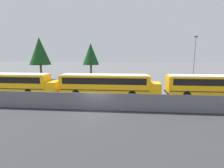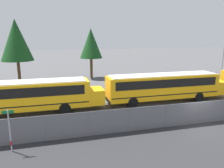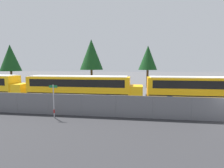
# 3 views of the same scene
# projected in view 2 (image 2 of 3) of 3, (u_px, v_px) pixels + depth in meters

# --- Properties ---
(ground_plane) EXTENTS (200.00, 200.00, 0.00)m
(ground_plane) POSITION_uv_depth(u_px,v_px,m) (197.00, 123.00, 18.05)
(ground_plane) COLOR #4C4C4F
(fence) EXTENTS (84.39, 0.07, 1.86)m
(fence) POSITION_uv_depth(u_px,v_px,m) (198.00, 113.00, 17.84)
(fence) COLOR #9EA0A5
(fence) RESTS_ON ground_plane
(school_bus_1) EXTENTS (13.91, 2.46, 3.05)m
(school_bus_1) POSITION_uv_depth(u_px,v_px,m) (24.00, 94.00, 19.94)
(school_bus_1) COLOR #EDA80F
(school_bus_1) RESTS_ON ground_plane
(school_bus_2) EXTENTS (13.91, 2.46, 3.05)m
(school_bus_2) POSITION_uv_depth(u_px,v_px,m) (165.00, 85.00, 23.70)
(school_bus_2) COLOR orange
(school_bus_2) RESTS_ON ground_plane
(street_sign) EXTENTS (0.70, 0.09, 2.76)m
(street_sign) POSITION_uv_depth(u_px,v_px,m) (10.00, 130.00, 13.40)
(street_sign) COLOR #B7B7BC
(street_sign) RESTS_ON ground_plane
(light_pole) EXTENTS (0.60, 0.24, 8.88)m
(light_pole) POSITION_uv_depth(u_px,v_px,m) (224.00, 50.00, 34.47)
(light_pole) COLOR gray
(light_pole) RESTS_ON ground_plane
(tree_1) EXTENTS (3.73, 3.73, 8.24)m
(tree_1) POSITION_uv_depth(u_px,v_px,m) (91.00, 44.00, 36.10)
(tree_1) COLOR #51381E
(tree_1) RESTS_ON ground_plane
(tree_2) EXTENTS (4.65, 4.65, 9.49)m
(tree_2) POSITION_uv_depth(u_px,v_px,m) (16.00, 40.00, 31.82)
(tree_2) COLOR #51381E
(tree_2) RESTS_ON ground_plane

